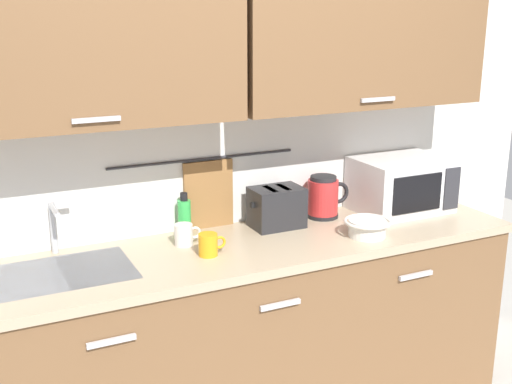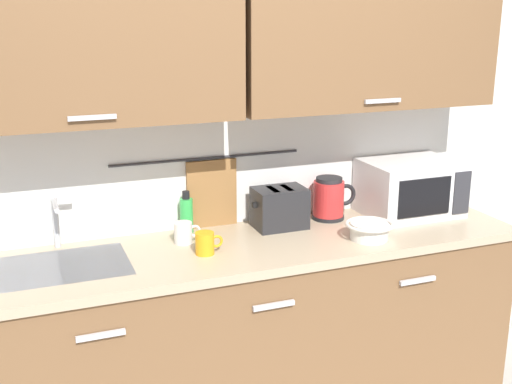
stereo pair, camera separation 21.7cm
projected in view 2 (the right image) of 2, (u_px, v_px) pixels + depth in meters
The scene contains 10 objects.
counter_unit at pixel (245, 334), 2.97m from camera, with size 2.53×0.64×0.90m.
back_wall_assembly at pixel (228, 95), 2.88m from camera, with size 3.70×0.41×2.50m.
sink_faucet at pixel (56, 217), 2.74m from camera, with size 0.09×0.17×0.22m.
microwave at pixel (410, 188), 3.22m from camera, with size 0.46×0.35×0.27m.
electric_kettle at pixel (329, 199), 3.15m from camera, with size 0.23×0.16×0.21m.
dish_soap_bottle at pixel (186, 214), 2.96m from camera, with size 0.06×0.06×0.20m.
mug_near_sink at pixel (184, 233), 2.84m from camera, with size 0.12×0.08×0.09m.
mixing_bowl at pixel (369, 230), 2.88m from camera, with size 0.21×0.21×0.08m.
toaster at pixel (280, 208), 3.03m from camera, with size 0.26×0.17×0.19m.
mug_by_kettle at pixel (205, 243), 2.71m from camera, with size 0.12×0.08×0.09m.
Camera 2 is at (-0.93, -2.21, 1.90)m, focal length 45.46 mm.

